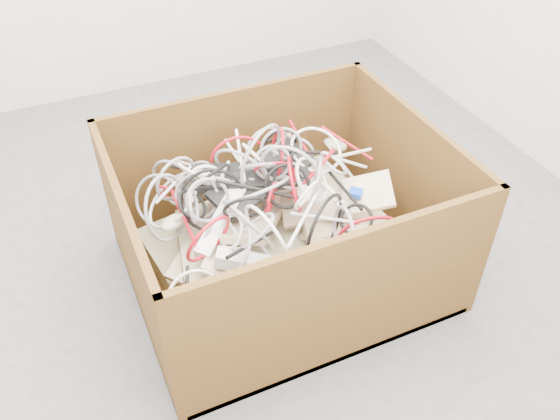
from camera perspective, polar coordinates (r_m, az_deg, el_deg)
name	(u,v)px	position (r m, az deg, el deg)	size (l,w,h in m)	color
ground	(246,241)	(2.42, -3.33, -3.06)	(3.00, 3.00, 0.00)	#4D4C4F
cardboard_box	(279,245)	(2.18, -0.13, -3.41)	(1.10, 0.92, 0.57)	#412610
keyboard_pile	(285,215)	(2.10, 0.48, -0.52)	(0.86, 0.77, 0.31)	beige
mice_scatter	(264,197)	(2.05, -1.55, 1.25)	(0.84, 0.62, 0.15)	#BCB397
power_strip_left	(223,219)	(1.98, -5.63, -0.90)	(0.31, 0.06, 0.04)	silver
power_strip_right	(264,265)	(1.86, -1.59, -5.44)	(0.31, 0.06, 0.04)	silver
vga_plug	(356,193)	(2.10, 7.39, 1.69)	(0.04, 0.04, 0.02)	#0D3CC7
cable_tangle	(253,191)	(2.01, -2.69, 1.85)	(0.97, 0.79, 0.48)	gray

